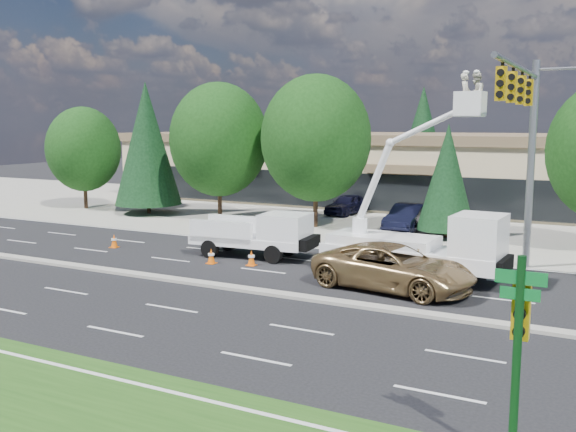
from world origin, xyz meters
The scene contains 22 objects.
ground centered at (0.00, 0.00, 0.00)m, with size 140.00×140.00×0.00m, color black.
concrete_apron centered at (0.00, 20.00, 0.01)m, with size 140.00×22.00×0.01m, color gray.
road_median centered at (0.00, 0.00, 0.06)m, with size 120.00×0.55×0.12m, color gray.
strip_mall centered at (0.00, 29.97, 2.83)m, with size 50.40×15.40×5.50m.
tree_front_a centered at (-22.00, 15.00, 4.42)m, with size 5.44×5.44×7.55m.
tree_front_b centered at (-16.00, 15.00, 4.93)m, with size 4.66×4.66×9.18m.
tree_front_c centered at (-10.00, 15.00, 5.27)m, with size 6.49×6.49×9.00m.
tree_front_d centered at (-3.00, 15.00, 5.43)m, with size 6.69×6.69×9.28m.
tree_front_e centered at (5.00, 15.00, 3.39)m, with size 3.21×3.21×6.32m.
tree_back_a centered at (-18.00, 42.00, 4.79)m, with size 4.53×4.53×8.94m.
tree_back_b centered at (-4.00, 42.00, 5.32)m, with size 5.03×5.03×9.91m.
signal_mast centered at (10.03, 7.04, 6.06)m, with size 2.76×10.16×9.00m.
street_sign_pole centered at (12.00, -8.40, 2.44)m, with size 0.90×0.44×4.00m.
utility_pickup centered at (-1.58, 5.58, 0.90)m, with size 5.82×2.60×2.17m.
bucket_truck centered at (6.68, 5.03, 1.81)m, with size 7.52×2.78×8.34m.
traffic_cone_a centered at (-9.42, 4.28, 0.34)m, with size 0.40×0.40×0.70m.
traffic_cone_b centered at (-2.83, 3.40, 0.34)m, with size 0.40×0.40×0.70m.
traffic_cone_c centered at (-0.99, 3.90, 0.34)m, with size 0.40×0.40×0.70m.
traffic_cone_d centered at (6.67, 3.78, 0.34)m, with size 0.40×0.40×0.70m.
minivan centered at (5.99, 2.80, 0.87)m, with size 2.87×6.23×1.73m, color olive.
parked_car_west centered at (-3.35, 21.00, 0.71)m, with size 1.68×4.18×1.43m, color black.
parked_car_east centered at (2.55, 16.00, 0.81)m, with size 1.72×4.92×1.62m, color black.
Camera 1 is at (13.45, -20.37, 6.34)m, focal length 40.00 mm.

